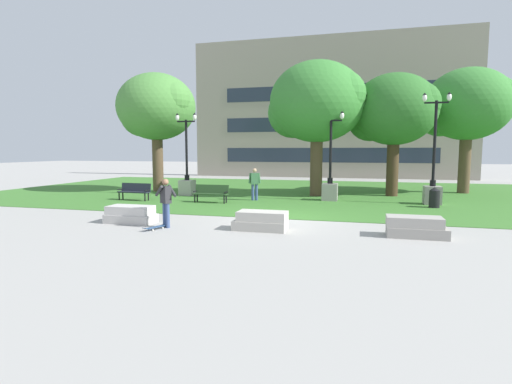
{
  "coord_description": "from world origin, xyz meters",
  "views": [
    {
      "loc": [
        3.12,
        -15.18,
        2.71
      ],
      "look_at": [
        -0.54,
        -1.4,
        1.2
      ],
      "focal_mm": 28.0,
      "sensor_mm": 36.0,
      "label": 1
    }
  ],
  "objects": [
    {
      "name": "building_facade_distant",
      "position": [
        -0.19,
        24.5,
        6.76
      ],
      "size": [
        27.02,
        1.03,
        13.55
      ],
      "color": "gray",
      "rests_on": "ground"
    },
    {
      "name": "tree_far_right",
      "position": [
        9.23,
        12.21,
        5.41
      ],
      "size": [
        5.43,
        5.17,
        7.68
      ],
      "color": "brown",
      "rests_on": "grass_lawn"
    },
    {
      "name": "tree_near_left",
      "position": [
        4.79,
        9.41,
        4.95
      ],
      "size": [
        5.07,
        4.83,
        7.06
      ],
      "color": "#42301E",
      "rests_on": "grass_lawn"
    },
    {
      "name": "lamp_post_left",
      "position": [
        -6.92,
        6.63,
        1.01
      ],
      "size": [
        1.32,
        0.8,
        4.84
      ],
      "color": "#ADA89E",
      "rests_on": "grass_lawn"
    },
    {
      "name": "concrete_block_right",
      "position": [
        4.79,
        -2.06,
        0.31
      ],
      "size": [
        1.81,
        0.9,
        0.64
      ],
      "color": "#9E9991",
      "rests_on": "ground"
    },
    {
      "name": "skateboard",
      "position": [
        -3.65,
        -3.08,
        0.09
      ],
      "size": [
        0.52,
        1.03,
        0.14
      ],
      "color": "#2D4C75",
      "rests_on": "ground"
    },
    {
      "name": "lamp_post_center",
      "position": [
        6.53,
        6.05,
        1.12
      ],
      "size": [
        1.32,
        0.8,
        5.47
      ],
      "color": "gray",
      "rests_on": "grass_lawn"
    },
    {
      "name": "park_bench_near_left",
      "position": [
        -4.33,
        3.89,
        0.54
      ],
      "size": [
        1.8,
        0.54,
        0.9
      ],
      "color": "#284723",
      "rests_on": "grass_lawn"
    },
    {
      "name": "tree_near_right",
      "position": [
        -9.81,
        8.35,
        5.37
      ],
      "size": [
        5.25,
        5.0,
        7.57
      ],
      "color": "brown",
      "rests_on": "grass_lawn"
    },
    {
      "name": "person_bystander_near_lawn",
      "position": [
        -2.4,
        5.32,
        0.98
      ],
      "size": [
        0.66,
        0.38,
        1.71
      ],
      "color": "#384C7A",
      "rests_on": "grass_lawn"
    },
    {
      "name": "park_bench_near_right",
      "position": [
        -8.66,
        3.75,
        0.54
      ],
      "size": [
        1.82,
        0.62,
        0.9
      ],
      "color": "#1E232D",
      "rests_on": "grass_lawn"
    },
    {
      "name": "person_skateboarder",
      "position": [
        -3.46,
        -2.67,
        0.97
      ],
      "size": [
        0.89,
        0.51,
        1.71
      ],
      "color": "#384C7A",
      "rests_on": "ground"
    },
    {
      "name": "grass_lawn",
      "position": [
        0.0,
        10.0,
        0.01
      ],
      "size": [
        40.0,
        20.0,
        0.02
      ],
      "primitive_type": "cube",
      "color": "#3D752D",
      "rests_on": "ground"
    },
    {
      "name": "concrete_block_center",
      "position": [
        -5.16,
        -2.2,
        0.31
      ],
      "size": [
        1.8,
        0.9,
        0.64
      ],
      "color": "#BCB7B2",
      "rests_on": "ground"
    },
    {
      "name": "trash_bin",
      "position": [
        6.44,
        4.85,
        0.5
      ],
      "size": [
        0.49,
        0.49,
        0.96
      ],
      "color": "black",
      "rests_on": "grass_lawn"
    },
    {
      "name": "tree_far_left",
      "position": [
        0.46,
        8.39,
        5.39
      ],
      "size": [
        5.76,
        5.48,
        7.78
      ],
      "color": "brown",
      "rests_on": "grass_lawn"
    },
    {
      "name": "lamp_post_right",
      "position": [
        1.49,
        6.31,
        0.99
      ],
      "size": [
        1.32,
        0.8,
        4.72
      ],
      "color": "gray",
      "rests_on": "grass_lawn"
    },
    {
      "name": "concrete_block_left",
      "position": [
        -0.13,
        -2.25,
        0.31
      ],
      "size": [
        1.8,
        0.9,
        0.64
      ],
      "color": "#B2ADA3",
      "rests_on": "ground"
    },
    {
      "name": "ground_plane",
      "position": [
        0.0,
        0.0,
        0.0
      ],
      "size": [
        140.0,
        140.0,
        0.0
      ],
      "primitive_type": "plane",
      "color": "#A3A09B"
    }
  ]
}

